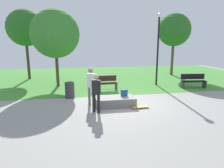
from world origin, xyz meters
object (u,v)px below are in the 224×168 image
(skater_performing_trick, at_px, (96,90))
(skater_watching, at_px, (91,83))
(tree_broad_elm, at_px, (174,30))
(tree_tall_oak, at_px, (25,28))
(park_bench_near_path, at_px, (193,81))
(tree_slender_maple, at_px, (55,34))
(trash_bin, at_px, (70,90))
(backpack_on_ledge, at_px, (124,93))
(skateboard_by_ledge, at_px, (140,107))
(park_bench_by_oak, at_px, (104,83))
(lamp_post, at_px, (158,43))
(concrete_ledge, at_px, (115,101))

(skater_performing_trick, relative_size, skater_watching, 0.93)
(tree_broad_elm, bearing_deg, tree_tall_oak, 179.33)
(park_bench_near_path, distance_m, tree_tall_oak, 13.11)
(skater_performing_trick, distance_m, skater_watching, 1.08)
(skater_performing_trick, xyz_separation_m, tree_slender_maple, (-2.12, 5.63, 2.51))
(park_bench_near_path, xyz_separation_m, trash_bin, (-7.95, -1.03, -0.05))
(tree_broad_elm, height_order, trash_bin, tree_broad_elm)
(backpack_on_ledge, height_order, skater_watching, skater_watching)
(skateboard_by_ledge, relative_size, park_bench_near_path, 0.50)
(park_bench_by_oak, xyz_separation_m, park_bench_near_path, (5.88, -0.33, 0.00))
(tree_slender_maple, relative_size, trash_bin, 5.94)
(backpack_on_ledge, xyz_separation_m, trash_bin, (-2.65, 1.58, -0.14))
(skater_performing_trick, bearing_deg, skater_watching, 97.88)
(skater_performing_trick, height_order, park_bench_by_oak, skater_performing_trick)
(skater_watching, distance_m, park_bench_near_path, 7.35)
(skater_watching, height_order, tree_tall_oak, tree_tall_oak)
(skateboard_by_ledge, xyz_separation_m, trash_bin, (-3.24, 2.34, 0.36))
(backpack_on_ledge, relative_size, lamp_post, 0.07)
(tree_broad_elm, xyz_separation_m, lamp_post, (-3.07, -3.89, -1.11))
(park_bench_near_path, bearing_deg, tree_tall_oak, 155.20)
(backpack_on_ledge, relative_size, trash_bin, 0.37)
(tree_tall_oak, relative_size, tree_slender_maple, 1.08)
(park_bench_by_oak, relative_size, park_bench_near_path, 0.99)
(backpack_on_ledge, relative_size, skater_performing_trick, 0.19)
(park_bench_by_oak, relative_size, tree_slender_maple, 0.32)
(backpack_on_ledge, height_order, trash_bin, trash_bin)
(concrete_ledge, bearing_deg, trash_bin, 141.65)
(park_bench_by_oak, relative_size, lamp_post, 0.33)
(skateboard_by_ledge, bearing_deg, park_bench_by_oak, 107.38)
(skater_performing_trick, relative_size, trash_bin, 1.96)
(park_bench_near_path, height_order, trash_bin, park_bench_near_path)
(park_bench_by_oak, bearing_deg, tree_slender_maple, 149.87)
(tree_broad_elm, bearing_deg, park_bench_by_oak, -145.04)
(skater_watching, bearing_deg, tree_slender_maple, 113.40)
(skateboard_by_ledge, height_order, park_bench_by_oak, park_bench_by_oak)
(trash_bin, bearing_deg, tree_broad_elm, 34.57)
(park_bench_near_path, height_order, tree_broad_elm, tree_broad_elm)
(concrete_ledge, distance_m, tree_broad_elm, 11.09)
(skateboard_by_ledge, bearing_deg, trash_bin, 144.10)
(concrete_ledge, distance_m, trash_bin, 2.80)
(skater_watching, bearing_deg, park_bench_by_oak, 70.37)
(concrete_ledge, height_order, skater_watching, skater_watching)
(park_bench_near_path, height_order, tree_slender_maple, tree_slender_maple)
(skater_watching, height_order, tree_slender_maple, tree_slender_maple)
(skater_watching, height_order, skateboard_by_ledge, skater_watching)
(tree_tall_oak, distance_m, tree_slender_maple, 4.17)
(skateboard_by_ledge, distance_m, park_bench_by_oak, 3.90)
(tree_broad_elm, xyz_separation_m, trash_bin, (-8.96, -6.18, -3.58))
(park_bench_by_oak, bearing_deg, backpack_on_ledge, -78.93)
(skater_performing_trick, relative_size, skateboard_by_ledge, 2.06)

